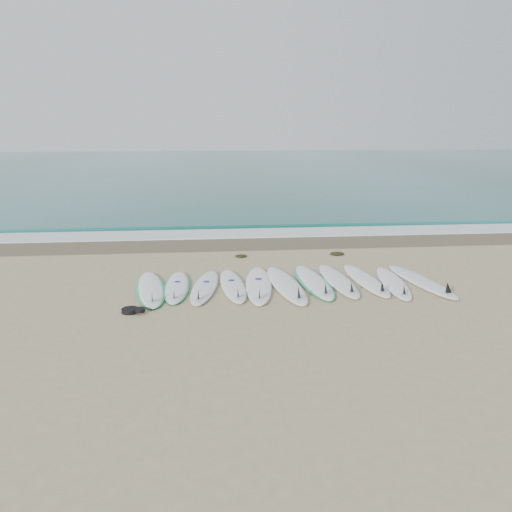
{
  "coord_description": "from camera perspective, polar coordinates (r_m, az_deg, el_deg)",
  "views": [
    {
      "loc": [
        -1.68,
        -10.49,
        3.47
      ],
      "look_at": [
        -0.58,
        1.12,
        0.4
      ],
      "focal_mm": 35.0,
      "sensor_mm": 36.0,
      "label": 1
    }
  ],
  "objects": [
    {
      "name": "surfboard_9",
      "position": [
        11.56,
        15.48,
        -3.0
      ],
      "size": [
        0.8,
        2.52,
        0.32
      ],
      "rotation": [
        0.0,
        0.0,
        -0.12
      ],
      "color": "white",
      "rests_on": "ground"
    },
    {
      "name": "seaweed_far",
      "position": [
        13.93,
        9.24,
        0.28
      ],
      "size": [
        0.39,
        0.31,
        0.08
      ],
      "primitive_type": "ellipsoid",
      "color": "black",
      "rests_on": "ground"
    },
    {
      "name": "surfboard_10",
      "position": [
        11.85,
        18.51,
        -2.77
      ],
      "size": [
        0.99,
        2.73,
        0.34
      ],
      "rotation": [
        0.0,
        0.0,
        0.17
      ],
      "color": "silver",
      "rests_on": "ground"
    },
    {
      "name": "wave_crest",
      "position": [
        17.9,
        0.07,
        3.72
      ],
      "size": [
        120.0,
        1.0,
        0.1
      ],
      "primitive_type": "cube",
      "color": "#1B605E",
      "rests_on": "ground"
    },
    {
      "name": "seaweed_near",
      "position": [
        13.52,
        -1.74,
        0.01
      ],
      "size": [
        0.33,
        0.26,
        0.06
      ],
      "primitive_type": "ellipsoid",
      "color": "black",
      "rests_on": "ground"
    },
    {
      "name": "surfboard_0",
      "position": [
        11.01,
        -11.97,
        -3.69
      ],
      "size": [
        1.0,
        2.64,
        0.33
      ],
      "rotation": [
        0.0,
        0.0,
        0.15
      ],
      "color": "white",
      "rests_on": "ground"
    },
    {
      "name": "surfboard_4",
      "position": [
        10.99,
        0.31,
        -3.34
      ],
      "size": [
        0.79,
        2.78,
        0.35
      ],
      "rotation": [
        0.0,
        0.0,
        -0.08
      ],
      "color": "white",
      "rests_on": "ground"
    },
    {
      "name": "surfboard_2",
      "position": [
        10.91,
        -5.91,
        -3.58
      ],
      "size": [
        0.84,
        2.49,
        0.31
      ],
      "rotation": [
        0.0,
        0.0,
        -0.14
      ],
      "color": "white",
      "rests_on": "ground"
    },
    {
      "name": "leash_coil",
      "position": [
        9.84,
        -13.97,
        -6.04
      ],
      "size": [
        0.46,
        0.36,
        0.11
      ],
      "color": "black",
      "rests_on": "ground"
    },
    {
      "name": "surfboard_8",
      "position": [
        11.6,
        12.54,
        -2.73
      ],
      "size": [
        0.69,
        2.58,
        0.33
      ],
      "rotation": [
        0.0,
        0.0,
        0.06
      ],
      "color": "white",
      "rests_on": "ground"
    },
    {
      "name": "surfboard_3",
      "position": [
        10.97,
        -2.63,
        -3.41
      ],
      "size": [
        0.68,
        2.47,
        0.31
      ],
      "rotation": [
        0.0,
        0.0,
        0.07
      ],
      "color": "white",
      "rests_on": "ground"
    },
    {
      "name": "surfboard_7",
      "position": [
        11.45,
        9.47,
        -2.81
      ],
      "size": [
        0.65,
        2.62,
        0.33
      ],
      "rotation": [
        0.0,
        0.0,
        0.04
      ],
      "color": "white",
      "rests_on": "ground"
    },
    {
      "name": "ground",
      "position": [
        11.18,
        3.5,
        -3.37
      ],
      "size": [
        120.0,
        120.0,
        0.0
      ],
      "primitive_type": "plane",
      "color": "tan"
    },
    {
      "name": "surfboard_6",
      "position": [
        11.31,
        6.64,
        -2.95
      ],
      "size": [
        0.78,
        2.67,
        0.34
      ],
      "rotation": [
        0.0,
        0.0,
        0.06
      ],
      "color": "white",
      "rests_on": "ground"
    },
    {
      "name": "wet_sand_band",
      "position": [
        15.09,
        1.12,
        1.47
      ],
      "size": [
        120.0,
        1.8,
        0.01
      ],
      "primitive_type": "cube",
      "color": "brown",
      "rests_on": "ground"
    },
    {
      "name": "surfboard_5",
      "position": [
        11.0,
        3.54,
        -3.33
      ],
      "size": [
        0.86,
        2.86,
        0.36
      ],
      "rotation": [
        0.0,
        0.0,
        0.1
      ],
      "color": "white",
      "rests_on": "ground"
    },
    {
      "name": "foam_band",
      "position": [
        16.45,
        0.57,
        2.63
      ],
      "size": [
        120.0,
        1.4,
        0.04
      ],
      "primitive_type": "cube",
      "color": "silver",
      "rests_on": "ground"
    },
    {
      "name": "surfboard_1",
      "position": [
        11.06,
        -9.06,
        -3.5
      ],
      "size": [
        0.57,
        2.33,
        0.3
      ],
      "rotation": [
        0.0,
        0.0,
        -0.0
      ],
      "color": "white",
      "rests_on": "ground"
    },
    {
      "name": "ocean",
      "position": [
        43.16,
        -3.22,
        10.12
      ],
      "size": [
        120.0,
        55.0,
        0.03
      ],
      "primitive_type": "cube",
      "color": "#1B605E",
      "rests_on": "ground"
    }
  ]
}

